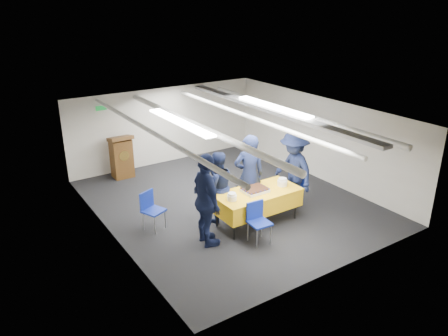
{
  "coord_description": "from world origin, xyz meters",
  "views": [
    {
      "loc": [
        -5.51,
        -8.15,
        4.8
      ],
      "look_at": [
        -0.29,
        -0.2,
        1.05
      ],
      "focal_mm": 35.0,
      "sensor_mm": 36.0,
      "label": 1
    }
  ],
  "objects_px": {
    "sheet_cake": "(255,190)",
    "chair_left": "(151,206)",
    "sailor_d": "(293,170)",
    "sailor_b": "(217,187)",
    "podium": "(122,156)",
    "sailor_a": "(249,175)",
    "serving_table": "(257,200)",
    "sailor_c": "(207,201)",
    "chair_near": "(257,218)",
    "chair_right": "(295,182)"
  },
  "relations": [
    {
      "from": "chair_right",
      "to": "sailor_b",
      "type": "relative_size",
      "value": 0.53
    },
    {
      "from": "chair_near",
      "to": "podium",
      "type": "bearing_deg",
      "value": 102.32
    },
    {
      "from": "chair_left",
      "to": "sailor_b",
      "type": "distance_m",
      "value": 1.53
    },
    {
      "from": "sailor_c",
      "to": "sailor_d",
      "type": "xyz_separation_m",
      "value": [
        2.67,
        0.4,
        -0.05
      ]
    },
    {
      "from": "chair_left",
      "to": "sailor_d",
      "type": "xyz_separation_m",
      "value": [
        3.36,
        -0.83,
        0.41
      ]
    },
    {
      "from": "sheet_cake",
      "to": "chair_left",
      "type": "height_order",
      "value": "chair_left"
    },
    {
      "from": "chair_near",
      "to": "sailor_c",
      "type": "bearing_deg",
      "value": 153.73
    },
    {
      "from": "sheet_cake",
      "to": "chair_near",
      "type": "relative_size",
      "value": 0.63
    },
    {
      "from": "serving_table",
      "to": "sheet_cake",
      "type": "bearing_deg",
      "value": 161.27
    },
    {
      "from": "serving_table",
      "to": "podium",
      "type": "relative_size",
      "value": 1.56
    },
    {
      "from": "serving_table",
      "to": "sailor_b",
      "type": "xyz_separation_m",
      "value": [
        -0.68,
        0.6,
        0.27
      ]
    },
    {
      "from": "serving_table",
      "to": "chair_left",
      "type": "bearing_deg",
      "value": 153.13
    },
    {
      "from": "sheet_cake",
      "to": "chair_near",
      "type": "distance_m",
      "value": 0.82
    },
    {
      "from": "chair_left",
      "to": "sailor_a",
      "type": "distance_m",
      "value": 2.33
    },
    {
      "from": "sailor_b",
      "to": "podium",
      "type": "bearing_deg",
      "value": -65.78
    },
    {
      "from": "sailor_b",
      "to": "sheet_cake",
      "type": "bearing_deg",
      "value": 147.89
    },
    {
      "from": "chair_right",
      "to": "chair_left",
      "type": "xyz_separation_m",
      "value": [
        -3.53,
        0.73,
        0.0
      ]
    },
    {
      "from": "chair_near",
      "to": "sailor_b",
      "type": "bearing_deg",
      "value": 99.45
    },
    {
      "from": "chair_left",
      "to": "sailor_d",
      "type": "relative_size",
      "value": 0.46
    },
    {
      "from": "sailor_a",
      "to": "sailor_d",
      "type": "height_order",
      "value": "sailor_a"
    },
    {
      "from": "serving_table",
      "to": "sailor_d",
      "type": "xyz_separation_m",
      "value": [
        1.25,
        0.24,
        0.38
      ]
    },
    {
      "from": "podium",
      "to": "chair_left",
      "type": "bearing_deg",
      "value": -100.06
    },
    {
      "from": "sailor_b",
      "to": "sailor_d",
      "type": "distance_m",
      "value": 1.97
    },
    {
      "from": "chair_right",
      "to": "chair_left",
      "type": "height_order",
      "value": "same"
    },
    {
      "from": "podium",
      "to": "sailor_d",
      "type": "distance_m",
      "value": 4.9
    },
    {
      "from": "sheet_cake",
      "to": "sailor_c",
      "type": "height_order",
      "value": "sailor_c"
    },
    {
      "from": "serving_table",
      "to": "sailor_c",
      "type": "distance_m",
      "value": 1.49
    },
    {
      "from": "serving_table",
      "to": "sailor_c",
      "type": "xyz_separation_m",
      "value": [
        -1.42,
        -0.17,
        0.43
      ]
    },
    {
      "from": "chair_right",
      "to": "sailor_c",
      "type": "height_order",
      "value": "sailor_c"
    },
    {
      "from": "sailor_a",
      "to": "sailor_c",
      "type": "bearing_deg",
      "value": 43.03
    },
    {
      "from": "chair_left",
      "to": "sailor_b",
      "type": "xyz_separation_m",
      "value": [
        1.42,
        -0.47,
        0.29
      ]
    },
    {
      "from": "podium",
      "to": "sailor_a",
      "type": "distance_m",
      "value": 4.14
    },
    {
      "from": "chair_left",
      "to": "sailor_a",
      "type": "xyz_separation_m",
      "value": [
        2.21,
        -0.6,
        0.44
      ]
    },
    {
      "from": "chair_right",
      "to": "sailor_b",
      "type": "distance_m",
      "value": 2.14
    },
    {
      "from": "sailor_a",
      "to": "sailor_d",
      "type": "xyz_separation_m",
      "value": [
        1.15,
        -0.23,
        -0.03
      ]
    },
    {
      "from": "sheet_cake",
      "to": "chair_right",
      "type": "relative_size",
      "value": 0.63
    },
    {
      "from": "serving_table",
      "to": "chair_near",
      "type": "height_order",
      "value": "chair_near"
    },
    {
      "from": "sheet_cake",
      "to": "sailor_a",
      "type": "relative_size",
      "value": 0.28
    },
    {
      "from": "sailor_a",
      "to": "sailor_d",
      "type": "relative_size",
      "value": 1.04
    },
    {
      "from": "chair_left",
      "to": "sailor_d",
      "type": "distance_m",
      "value": 3.48
    },
    {
      "from": "serving_table",
      "to": "chair_right",
      "type": "bearing_deg",
      "value": 13.48
    },
    {
      "from": "chair_left",
      "to": "podium",
      "type": "bearing_deg",
      "value": 79.94
    },
    {
      "from": "chair_near",
      "to": "sailor_a",
      "type": "bearing_deg",
      "value": 62.1
    },
    {
      "from": "podium",
      "to": "chair_near",
      "type": "height_order",
      "value": "podium"
    },
    {
      "from": "chair_right",
      "to": "chair_left",
      "type": "bearing_deg",
      "value": 168.36
    },
    {
      "from": "chair_near",
      "to": "sheet_cake",
      "type": "bearing_deg",
      "value": 57.27
    },
    {
      "from": "sheet_cake",
      "to": "chair_right",
      "type": "bearing_deg",
      "value": 12.19
    },
    {
      "from": "podium",
      "to": "chair_right",
      "type": "distance_m",
      "value": 4.9
    },
    {
      "from": "serving_table",
      "to": "sheet_cake",
      "type": "distance_m",
      "value": 0.27
    },
    {
      "from": "sailor_a",
      "to": "sailor_d",
      "type": "distance_m",
      "value": 1.17
    }
  ]
}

